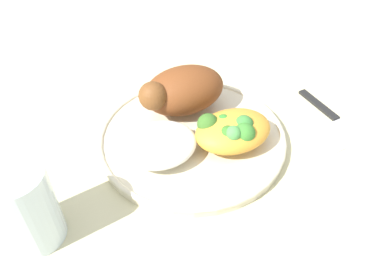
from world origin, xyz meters
TOP-DOWN VIEW (x-y plane):
  - ground_plane at (0.00, 0.00)m, footprint 2.00×2.00m
  - plate at (0.00, 0.00)m, footprint 0.26×0.26m
  - roasted_chicken at (-0.01, -0.05)m, footprint 0.13×0.08m
  - rice_pile at (0.05, 0.02)m, footprint 0.10×0.08m
  - mac_cheese_with_broccoli at (-0.04, 0.04)m, footprint 0.10×0.08m
  - fork at (-0.17, 0.04)m, footprint 0.03×0.14m
  - knife at (-0.21, 0.05)m, footprint 0.03×0.19m
  - water_glass at (0.22, 0.07)m, footprint 0.06×0.06m

SIDE VIEW (x-z plane):
  - ground_plane at x=0.00m, z-range 0.00..0.00m
  - fork at x=-0.17m, z-range 0.00..0.01m
  - knife at x=-0.21m, z-range 0.00..0.01m
  - plate at x=0.00m, z-range 0.00..0.01m
  - rice_pile at x=0.05m, z-range 0.01..0.05m
  - mac_cheese_with_broccoli at x=-0.04m, z-range 0.01..0.06m
  - roasted_chicken at x=-0.01m, z-range 0.02..0.08m
  - water_glass at x=0.22m, z-range 0.00..0.10m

